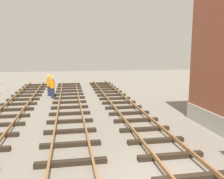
{
  "coord_description": "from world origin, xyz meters",
  "views": [
    {
      "loc": [
        -2.69,
        -6.28,
        3.93
      ],
      "look_at": [
        -0.17,
        7.71,
        1.61
      ],
      "focal_mm": 38.69,
      "sensor_mm": 36.0,
      "label": 1
    }
  ],
  "objects": [
    {
      "name": "track_worker_foreground",
      "position": [
        -4.4,
        15.03,
        0.93
      ],
      "size": [
        0.4,
        0.4,
        1.87
      ],
      "color": "#262D4C",
      "rests_on": "ground"
    },
    {
      "name": "track_near_building",
      "position": [
        0.91,
        0.0,
        0.13
      ],
      "size": [
        2.5,
        44.92,
        0.32
      ],
      "color": "#2D2319",
      "rests_on": "ground"
    },
    {
      "name": "track_worker_distant",
      "position": [
        -4.05,
        13.93,
        0.93
      ],
      "size": [
        0.4,
        0.4,
        1.87
      ],
      "color": "#262D4C",
      "rests_on": "ground"
    }
  ]
}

